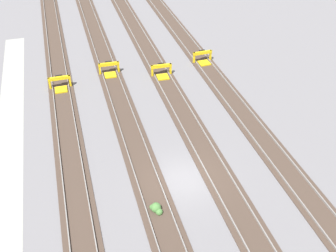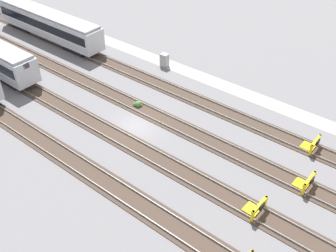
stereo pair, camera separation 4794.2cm
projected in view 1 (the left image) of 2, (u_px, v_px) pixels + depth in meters
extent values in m
plane|color=slate|center=(184.00, 180.00, 26.44)|extent=(400.00, 400.00, 0.00)
cube|color=#9E9E93|center=(6.00, 217.00, 23.87)|extent=(54.00, 2.00, 0.01)
cube|color=#47382D|center=(77.00, 202.00, 24.82)|extent=(90.00, 2.23, 0.06)
cube|color=gray|center=(88.00, 198.00, 24.92)|extent=(90.00, 0.07, 0.15)
cube|color=gray|center=(65.00, 203.00, 24.59)|extent=(90.00, 0.07, 0.15)
cube|color=#47382D|center=(150.00, 187.00, 25.89)|extent=(90.00, 2.24, 0.06)
cube|color=gray|center=(160.00, 183.00, 25.98)|extent=(90.00, 0.07, 0.15)
cube|color=gray|center=(139.00, 188.00, 25.66)|extent=(90.00, 0.07, 0.15)
cube|color=#47382D|center=(217.00, 173.00, 26.95)|extent=(90.00, 2.24, 0.06)
cube|color=gray|center=(227.00, 170.00, 27.05)|extent=(90.00, 0.07, 0.15)
cube|color=gray|center=(207.00, 174.00, 26.73)|extent=(90.00, 0.07, 0.15)
cube|color=#47382D|center=(279.00, 160.00, 28.02)|extent=(90.00, 2.23, 0.06)
cube|color=gray|center=(288.00, 157.00, 28.12)|extent=(90.00, 0.07, 0.15)
cube|color=gray|center=(270.00, 161.00, 27.80)|extent=(90.00, 0.07, 0.15)
cube|color=gold|center=(70.00, 81.00, 35.92)|extent=(0.18, 0.18, 1.15)
cube|color=gold|center=(50.00, 84.00, 35.52)|extent=(0.18, 0.18, 1.15)
cube|color=gold|center=(59.00, 78.00, 35.47)|extent=(0.24, 2.00, 0.30)
cube|color=gold|center=(61.00, 90.00, 35.59)|extent=(1.10, 1.08, 0.18)
cube|color=black|center=(59.00, 77.00, 35.61)|extent=(0.12, 0.60, 0.44)
cube|color=gold|center=(118.00, 67.00, 38.08)|extent=(0.18, 0.18, 1.15)
cube|color=gold|center=(100.00, 69.00, 37.71)|extent=(0.18, 0.18, 1.15)
cube|color=gold|center=(109.00, 64.00, 37.64)|extent=(0.29, 2.01, 0.30)
cube|color=gold|center=(110.00, 75.00, 37.75)|extent=(1.13, 1.11, 0.18)
cube|color=black|center=(108.00, 63.00, 37.78)|extent=(0.14, 0.60, 0.44)
cube|color=gold|center=(170.00, 69.00, 37.76)|extent=(0.19, 0.19, 1.15)
cube|color=gold|center=(152.00, 71.00, 37.41)|extent=(0.19, 0.19, 1.15)
cube|color=gold|center=(161.00, 66.00, 37.33)|extent=(0.32, 2.01, 0.30)
cube|color=gold|center=(163.00, 77.00, 37.45)|extent=(1.14, 1.12, 0.18)
cube|color=black|center=(161.00, 65.00, 37.47)|extent=(0.14, 0.60, 0.44)
cube|color=gold|center=(210.00, 55.00, 40.10)|extent=(0.19, 0.19, 1.15)
cube|color=gold|center=(194.00, 58.00, 39.63)|extent=(0.19, 0.19, 1.15)
cube|color=gold|center=(203.00, 53.00, 39.61)|extent=(0.33, 2.01, 0.30)
cube|color=gold|center=(204.00, 63.00, 39.73)|extent=(1.15, 1.13, 0.18)
cube|color=black|center=(202.00, 52.00, 39.75)|extent=(0.15, 0.60, 0.44)
sphere|color=#4C7F3D|center=(156.00, 208.00, 24.11)|extent=(0.64, 0.64, 0.64)
sphere|color=#4C7F3D|center=(159.00, 212.00, 23.97)|extent=(0.44, 0.44, 0.44)
sphere|color=#4C7F3D|center=(152.00, 207.00, 24.32)|extent=(0.36, 0.36, 0.36)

